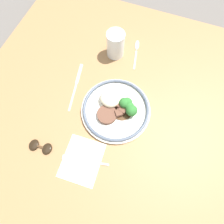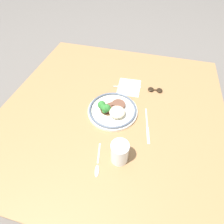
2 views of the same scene
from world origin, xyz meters
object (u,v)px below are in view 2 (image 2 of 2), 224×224
object	(u,v)px
sunglasses	(155,90)
juice_glass	(120,153)
fork	(130,87)
plate	(112,110)
spoon	(97,166)
knife	(147,126)

from	to	relation	value
sunglasses	juice_glass	bearing A→B (deg)	-17.37
fork	plate	bearing A→B (deg)	-114.11
fork	sunglasses	size ratio (longest dim) A/B	1.85
plate	juice_glass	bearing A→B (deg)	20.98
juice_glass	spoon	xyz separation A→B (m)	(0.06, -0.08, -0.05)
plate	juice_glass	size ratio (longest dim) A/B	2.37
fork	juice_glass	bearing A→B (deg)	-95.62
plate	fork	distance (m)	0.23
juice_glass	knife	world-z (taller)	juice_glass
spoon	sunglasses	distance (m)	0.58
juice_glass	spoon	world-z (taller)	juice_glass
knife	spoon	distance (m)	0.32
knife	juice_glass	bearing A→B (deg)	-36.12
sunglasses	spoon	bearing A→B (deg)	-24.05
plate	knife	xyz separation A→B (m)	(0.05, 0.20, -0.02)
plate	fork	xyz separation A→B (m)	(-0.23, 0.05, -0.02)
fork	sunglasses	bearing A→B (deg)	-7.61
plate	sunglasses	distance (m)	0.32
knife	sunglasses	size ratio (longest dim) A/B	2.44
juice_glass	sunglasses	world-z (taller)	juice_glass
knife	spoon	size ratio (longest dim) A/B	1.40
juice_glass	knife	xyz separation A→B (m)	(-0.21, 0.10, -0.05)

